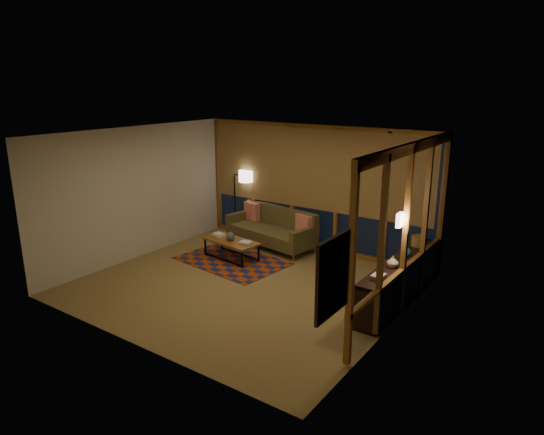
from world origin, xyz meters
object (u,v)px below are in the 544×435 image
Objects in this scene: floor_lamp at (235,201)px; bookshelf at (399,280)px; coffee_table at (231,249)px; sofa at (271,228)px.

bookshelf is at bearing -13.98° from floor_lamp.
floor_lamp is at bearing 133.73° from coffee_table.
floor_lamp reaches higher than sofa.
sofa reaches higher than coffee_table.
coffee_table is 0.76× the size of floor_lamp.
coffee_table is at bearing -51.22° from floor_lamp.
sofa is 3.47m from bookshelf.
floor_lamp is 4.83m from bookshelf.
coffee_table is 1.89m from floor_lamp.
floor_lamp is at bearing 173.78° from sofa.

